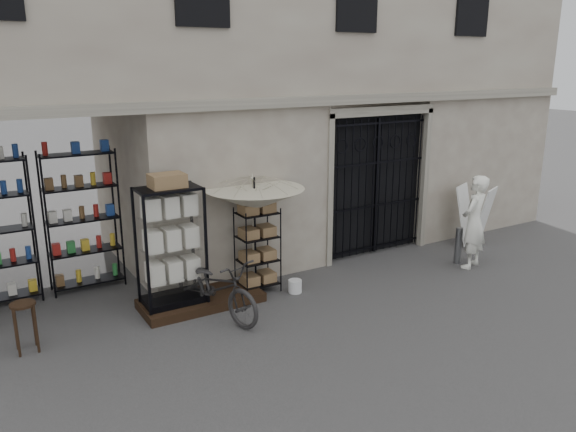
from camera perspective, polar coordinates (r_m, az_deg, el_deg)
ground at (r=9.53m, az=8.59°, el=-9.12°), size 80.00×80.00×0.00m
main_building at (r=12.04m, az=-3.25°, el=18.07°), size 14.00×4.00×9.00m
shop_recess at (r=9.80m, az=-23.40°, el=-0.23°), size 3.00×1.70×3.00m
shop_shelving at (r=10.34m, az=-23.92°, el=-0.97°), size 2.70×0.50×2.50m
iron_gate at (r=11.81m, az=8.47°, el=3.34°), size 2.50×0.21×3.00m
step_platform at (r=9.59m, az=-8.79°, el=-8.47°), size 2.00×0.90×0.15m
display_cabinet at (r=9.12m, az=-11.76°, el=-3.61°), size 1.05×0.76×2.07m
wire_rack at (r=9.83m, az=-3.11°, el=-3.54°), size 0.71×0.54×1.52m
market_umbrella at (r=9.57m, az=-3.43°, el=2.31°), size 1.99×2.01×2.45m
white_bucket at (r=9.95m, az=0.72°, el=-7.14°), size 0.27×0.27×0.23m
bicycle at (r=9.19m, az=-7.20°, el=-10.03°), size 0.92×1.14×1.89m
wooden_stool at (r=8.73m, az=-25.12°, el=-10.09°), size 0.42×0.42×0.73m
steel_bollard at (r=11.77m, az=16.91°, el=-2.90°), size 0.15×0.15×0.74m
shopkeeper at (r=11.77m, az=17.99°, el=-4.90°), size 1.28×1.96×0.44m
easel_sign at (r=12.93m, az=18.43°, el=0.01°), size 0.85×0.90×1.31m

